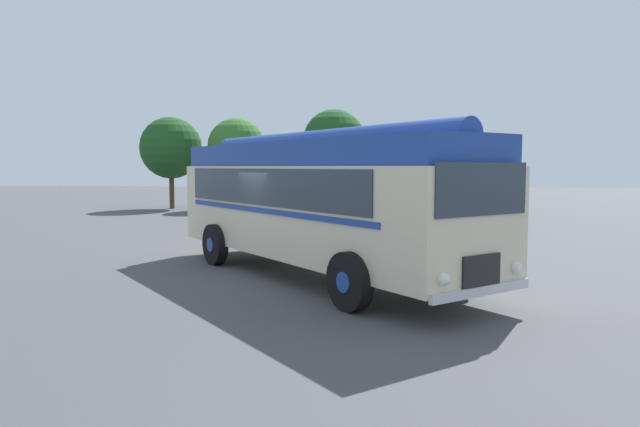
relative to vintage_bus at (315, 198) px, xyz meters
The scene contains 9 objects.
ground_plane 2.06m from the vintage_bus, 148.98° to the left, with size 120.00×120.00×0.00m, color #474749.
vintage_bus is the anchor object (origin of this frame).
car_near_left 15.64m from the vintage_bus, 108.04° to the left, with size 2.06×4.25×1.66m.
car_mid_left 14.05m from the vintage_bus, 99.17° to the left, with size 2.09×4.26×1.66m.
car_mid_right 14.70m from the vintage_bus, 87.34° to the left, with size 2.14×4.29×1.66m.
tree_far_left 24.26m from the vintage_bus, 117.18° to the left, with size 3.85×3.85×5.74m.
tree_left_of_centre 22.48m from the vintage_bus, 107.72° to the left, with size 3.55×3.55×5.63m.
tree_centre 22.05m from the vintage_bus, 92.07° to the left, with size 3.89×3.89×6.17m.
tree_right_of_centre 22.50m from the vintage_bus, 81.17° to the left, with size 3.36×3.36×5.20m.
Camera 1 is at (1.94, -13.89, 2.64)m, focal length 32.00 mm.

